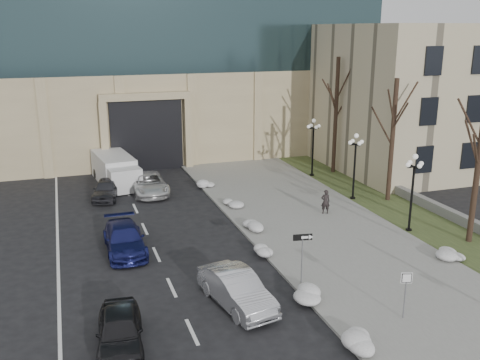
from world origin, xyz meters
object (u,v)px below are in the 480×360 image
object	(u,v)px
car_e	(106,189)
car_d	(148,184)
car_c	(125,239)
car_b	(237,289)
box_truck	(116,171)
one_way_sign	(306,243)
keep_sign	(406,286)
lamppost_c	(355,157)
lamppost_d	(313,140)
pedestrian	(325,202)
lamppost_b	(413,182)
car_a	(120,331)

from	to	relation	value
car_e	car_d	bearing A→B (deg)	18.91
car_c	car_e	size ratio (longest dim) A/B	1.21
car_b	car_c	distance (m)	8.45
box_truck	one_way_sign	size ratio (longest dim) A/B	2.79
car_d	keep_sign	world-z (taller)	keep_sign
car_e	lamppost_c	bearing A→B (deg)	-6.39
car_b	lamppost_d	distance (m)	22.04
car_d	keep_sign	bearing A→B (deg)	-72.44
pedestrian	lamppost_b	distance (m)	5.82
pedestrian	keep_sign	bearing A→B (deg)	89.60
box_truck	keep_sign	distance (m)	26.06
keep_sign	one_way_sign	bearing A→B (deg)	138.82
keep_sign	lamppost_c	world-z (taller)	lamppost_c
car_a	lamppost_d	bearing A→B (deg)	54.18
car_c	pedestrian	world-z (taller)	pedestrian
lamppost_c	lamppost_d	bearing A→B (deg)	90.00
car_b	pedestrian	xyz separation A→B (m)	(9.11, 9.30, 0.14)
car_a	box_truck	bearing A→B (deg)	90.28
car_a	car_c	bearing A→B (deg)	88.01
car_e	lamppost_d	size ratio (longest dim) A/B	0.86
lamppost_b	car_d	bearing A→B (deg)	136.46
car_d	lamppost_c	world-z (taller)	lamppost_c
pedestrian	car_c	bearing A→B (deg)	20.66
lamppost_c	car_a	bearing A→B (deg)	-143.20
lamppost_d	lamppost_c	bearing A→B (deg)	-90.00
car_d	keep_sign	distance (m)	22.30
car_d	lamppost_d	bearing A→B (deg)	0.39
one_way_sign	lamppost_c	distance (m)	13.88
car_a	car_c	distance (m)	9.23
car_b	car_c	xyz separation A→B (m)	(-3.88, 7.51, -0.05)
car_a	car_d	distance (m)	19.84
car_c	pedestrian	distance (m)	13.11
box_truck	one_way_sign	distance (m)	21.27
car_e	pedestrian	bearing A→B (deg)	-18.55
keep_sign	lamppost_b	bearing A→B (deg)	71.68
car_a	lamppost_d	xyz separation A→B (m)	(17.61, 19.67, 2.36)
box_truck	lamppost_b	xyz separation A→B (m)	(15.33, -16.01, 2.02)
pedestrian	lamppost_c	size ratio (longest dim) A/B	0.33
car_b	car_e	size ratio (longest dim) A/B	1.14
one_way_sign	lamppost_c	size ratio (longest dim) A/B	0.54
car_b	car_d	world-z (taller)	car_b
car_e	car_b	bearing A→B (deg)	-63.80
car_d	keep_sign	size ratio (longest dim) A/B	2.43
car_a	one_way_sign	distance (m)	9.27
car_b	one_way_sign	world-z (taller)	one_way_sign
car_b	car_d	distance (m)	17.77
car_a	keep_sign	distance (m)	11.47
car_e	box_truck	xyz separation A→B (m)	(1.07, 3.61, 0.36)
car_e	pedestrian	distance (m)	15.40
car_a	box_truck	size ratio (longest dim) A/B	0.59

